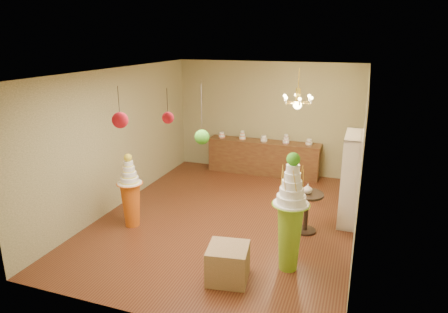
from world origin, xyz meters
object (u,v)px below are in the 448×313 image
(sideboard, at_px, (263,157))
(round_table, at_px, (306,207))
(pedestal_orange, at_px, (131,198))
(pedestal_green, at_px, (290,222))

(sideboard, relative_size, round_table, 3.82)
(pedestal_orange, relative_size, sideboard, 0.49)
(sideboard, height_order, round_table, sideboard)
(pedestal_green, height_order, sideboard, pedestal_green)
(round_table, bearing_deg, sideboard, 117.89)
(pedestal_orange, xyz_separation_m, round_table, (3.29, 0.88, -0.08))
(pedestal_green, distance_m, sideboard, 4.69)
(pedestal_green, height_order, round_table, pedestal_green)
(sideboard, distance_m, round_table, 3.43)
(pedestal_green, distance_m, pedestal_orange, 3.27)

